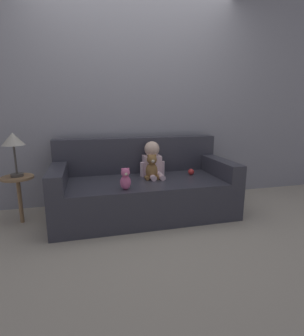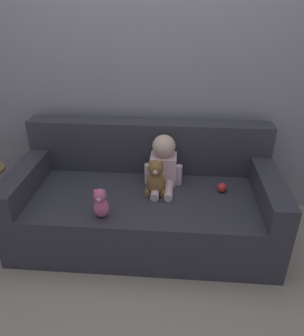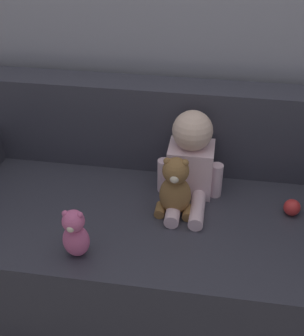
{
  "view_description": "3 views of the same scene",
  "coord_description": "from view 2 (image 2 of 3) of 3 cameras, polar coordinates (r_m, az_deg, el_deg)",
  "views": [
    {
      "loc": [
        -0.61,
        -2.75,
        1.17
      ],
      "look_at": [
        0.07,
        -0.09,
        0.55
      ],
      "focal_mm": 28.0,
      "sensor_mm": 36.0,
      "label": 1
    },
    {
      "loc": [
        0.22,
        -2.09,
        1.74
      ],
      "look_at": [
        0.06,
        -0.03,
        0.63
      ],
      "focal_mm": 35.0,
      "sensor_mm": 36.0,
      "label": 2
    },
    {
      "loc": [
        0.24,
        -1.59,
        1.7
      ],
      "look_at": [
        -0.01,
        -0.04,
        0.65
      ],
      "focal_mm": 50.0,
      "sensor_mm": 36.0,
      "label": 3
    }
  ],
  "objects": [
    {
      "name": "ground_plane",
      "position": [
        2.73,
        -1.2,
        -11.43
      ],
      "size": [
        12.0,
        12.0,
        0.0
      ],
      "primitive_type": "plane",
      "color": "#B7AD99"
    },
    {
      "name": "wall_back",
      "position": [
        2.68,
        -0.29,
        18.72
      ],
      "size": [
        8.0,
        0.05,
        2.6
      ],
      "color": "#93939E",
      "rests_on": "ground_plane"
    },
    {
      "name": "couch",
      "position": [
        2.6,
        -1.14,
        -5.7
      ],
      "size": [
        1.96,
        0.92,
        0.84
      ],
      "color": "#383842",
      "rests_on": "ground_plane"
    },
    {
      "name": "person_baby",
      "position": [
        2.52,
        2.0,
        0.75
      ],
      "size": [
        0.29,
        0.38,
        0.4
      ],
      "color": "silver",
      "rests_on": "couch"
    },
    {
      "name": "teddy_bear_brown",
      "position": [
        2.4,
        0.65,
        -1.85
      ],
      "size": [
        0.16,
        0.13,
        0.28
      ],
      "color": "olive",
      "rests_on": "couch"
    },
    {
      "name": "plush_toy_side",
      "position": [
        2.2,
        -8.92,
        -6.1
      ],
      "size": [
        0.1,
        0.1,
        0.22
      ],
      "color": "#DB6699",
      "rests_on": "couch"
    },
    {
      "name": "toy_ball",
      "position": [
        2.53,
        12.1,
        -3.33
      ],
      "size": [
        0.07,
        0.07,
        0.07
      ],
      "color": "red",
      "rests_on": "couch"
    }
  ]
}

